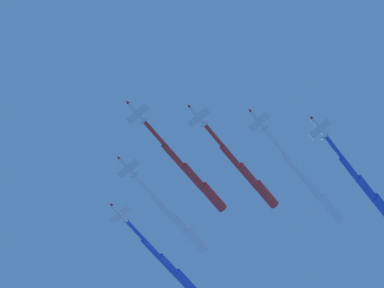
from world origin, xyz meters
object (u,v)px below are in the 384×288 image
jet_starboard_mid (169,265)px  jet_lead (194,177)px  jet_starboard_inner (179,222)px  jet_port_mid (312,187)px  jet_port_inner (249,176)px  jet_port_outer (367,188)px

jet_starboard_mid → jet_lead: bearing=-90.6°
jet_starboard_inner → jet_starboard_mid: (1.25, 21.20, 1.90)m
jet_lead → jet_port_mid: jet_port_mid is taller
jet_port_mid → jet_starboard_mid: bearing=132.1°
jet_port_mid → jet_lead: bearing=171.9°
jet_port_inner → jet_port_outer: bearing=-8.7°
jet_port_mid → jet_port_outer: bearing=-16.1°
jet_starboard_inner → jet_starboard_mid: size_ratio=1.00×
jet_port_outer → jet_port_inner: bearing=171.3°
jet_port_mid → jet_starboard_mid: size_ratio=1.13×
jet_lead → jet_starboard_inner: 19.41m
jet_starboard_inner → jet_starboard_mid: jet_starboard_mid is taller
jet_starboard_mid → jet_port_outer: bearing=-40.5°
jet_port_inner → jet_port_mid: bearing=-2.6°
jet_starboard_mid → jet_port_outer: (60.73, -51.96, -1.50)m
jet_lead → jet_starboard_inner: jet_lead is taller
jet_lead → jet_starboard_mid: bearing=89.4°
jet_port_inner → jet_starboard_mid: size_ratio=1.02×
jet_lead → jet_port_inner: (19.02, -4.95, 0.90)m
jet_port_outer → jet_starboard_inner: bearing=153.6°
jet_port_inner → jet_starboard_inner: (-19.83, 24.30, -2.25)m
jet_port_inner → jet_port_mid: jet_port_mid is taller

